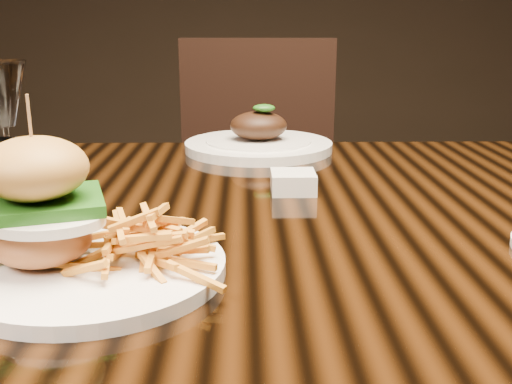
{
  "coord_description": "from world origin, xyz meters",
  "views": [
    {
      "loc": [
        -0.05,
        -0.8,
        1.0
      ],
      "look_at": [
        -0.03,
        -0.14,
        0.81
      ],
      "focal_mm": 42.0,
      "sensor_mm": 36.0,
      "label": 1
    }
  ],
  "objects_px": {
    "far_dish": "(259,142)",
    "chair_far": "(256,184)",
    "dining_table": "(276,256)",
    "wine_glass": "(2,99)",
    "burger_plate": "(83,233)"
  },
  "relations": [
    {
      "from": "far_dish",
      "to": "wine_glass",
      "type": "bearing_deg",
      "value": -138.16
    },
    {
      "from": "chair_far",
      "to": "far_dish",
      "type": "bearing_deg",
      "value": -87.88
    },
    {
      "from": "dining_table",
      "to": "burger_plate",
      "type": "height_order",
      "value": "burger_plate"
    },
    {
      "from": "far_dish",
      "to": "chair_far",
      "type": "height_order",
      "value": "chair_far"
    },
    {
      "from": "chair_far",
      "to": "wine_glass",
      "type": "bearing_deg",
      "value": -110.63
    },
    {
      "from": "burger_plate",
      "to": "chair_far",
      "type": "height_order",
      "value": "chair_far"
    },
    {
      "from": "burger_plate",
      "to": "wine_glass",
      "type": "xyz_separation_m",
      "value": [
        -0.17,
        0.28,
        0.1
      ]
    },
    {
      "from": "wine_glass",
      "to": "dining_table",
      "type": "bearing_deg",
      "value": -6.13
    },
    {
      "from": "dining_table",
      "to": "wine_glass",
      "type": "height_order",
      "value": "wine_glass"
    },
    {
      "from": "dining_table",
      "to": "far_dish",
      "type": "relative_size",
      "value": 5.52
    },
    {
      "from": "dining_table",
      "to": "chair_far",
      "type": "xyz_separation_m",
      "value": [
        -0.01,
        0.89,
        -0.13
      ]
    },
    {
      "from": "dining_table",
      "to": "far_dish",
      "type": "xyz_separation_m",
      "value": [
        -0.02,
        0.37,
        0.09
      ]
    },
    {
      "from": "dining_table",
      "to": "wine_glass",
      "type": "distance_m",
      "value": 0.44
    },
    {
      "from": "dining_table",
      "to": "far_dish",
      "type": "height_order",
      "value": "far_dish"
    },
    {
      "from": "burger_plate",
      "to": "wine_glass",
      "type": "distance_m",
      "value": 0.34
    }
  ]
}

